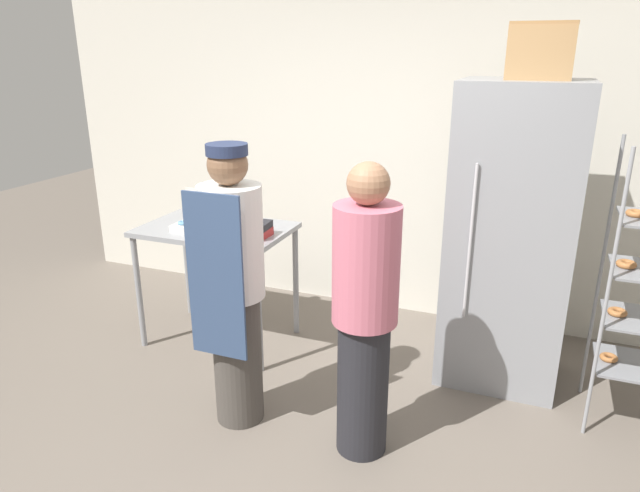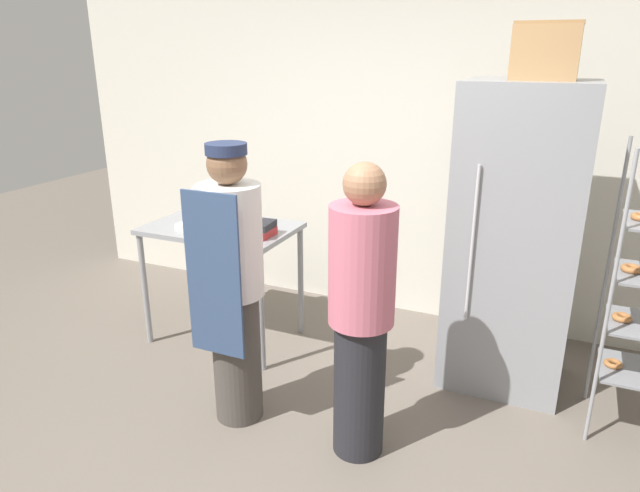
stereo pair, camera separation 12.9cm
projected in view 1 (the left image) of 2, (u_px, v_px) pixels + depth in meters
The scene contains 10 objects.
ground_plane at pixel (284, 484), 2.98m from camera, with size 14.00×14.00×0.00m, color #6B6056.
back_wall at pixel (404, 150), 4.63m from camera, with size 6.40×0.12×2.76m, color silver.
refrigerator at pixel (510, 239), 3.69m from camera, with size 0.76×0.67×1.99m.
prep_counter at pixel (216, 241), 4.23m from camera, with size 1.08×0.71×0.92m.
donut_box at pixel (195, 224), 4.12m from camera, with size 0.28×0.24×0.28m.
blender_pitcher at pixel (209, 203), 4.35m from camera, with size 0.12×0.12×0.29m.
binder_stack at pixel (248, 229), 3.98m from camera, with size 0.31×0.22×0.10m.
cardboard_storage_box at pixel (541, 52), 3.27m from camera, with size 0.37×0.27×0.32m.
person_baker at pixel (233, 286), 3.25m from camera, with size 0.36×0.37×1.69m.
person_customer at pixel (365, 314), 2.99m from camera, with size 0.35×0.35×1.65m.
Camera 1 is at (1.06, -2.18, 2.15)m, focal length 32.00 mm.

